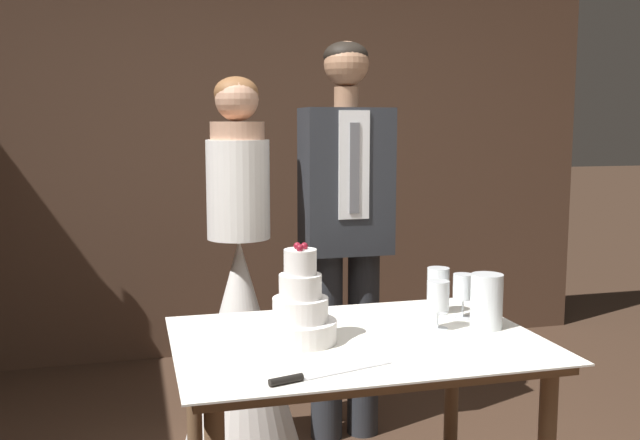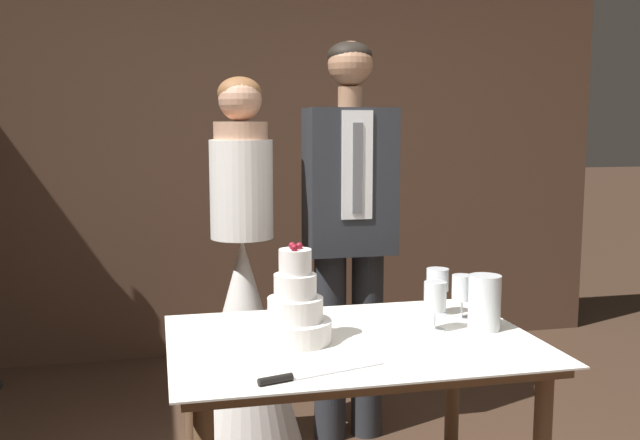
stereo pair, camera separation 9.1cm
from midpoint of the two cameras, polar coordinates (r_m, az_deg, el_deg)
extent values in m
cube|color=#513828|center=(4.62, -5.22, 6.34)|extent=(4.81, 0.12, 2.75)
cylinder|color=brown|center=(2.76, -9.14, -16.18)|extent=(0.06, 0.06, 0.74)
cylinder|color=brown|center=(3.00, 11.40, -14.28)|extent=(0.06, 0.06, 0.74)
cube|color=brown|center=(2.40, 3.69, -9.98)|extent=(1.14, 0.79, 0.03)
cube|color=white|center=(2.39, 3.70, -9.51)|extent=(1.20, 0.85, 0.01)
cylinder|color=white|center=(2.34, -0.85, -8.87)|extent=(0.24, 0.24, 0.07)
cylinder|color=white|center=(2.32, -0.85, -7.13)|extent=(0.18, 0.18, 0.08)
cylinder|color=white|center=(2.30, -0.86, -5.29)|extent=(0.14, 0.14, 0.08)
cylinder|color=white|center=(2.29, -0.86, -3.36)|extent=(0.11, 0.11, 0.08)
sphere|color=maroon|center=(2.28, -0.53, -2.10)|extent=(0.02, 0.02, 0.02)
sphere|color=maroon|center=(2.29, -1.09, -2.08)|extent=(0.02, 0.02, 0.02)
sphere|color=maroon|center=(2.25, -0.91, -2.25)|extent=(0.02, 0.02, 0.02)
cube|color=silver|center=(2.09, 2.77, -11.97)|extent=(0.29, 0.10, 0.00)
cylinder|color=black|center=(1.99, -2.24, -12.63)|extent=(0.10, 0.05, 0.02)
cylinder|color=silver|center=(2.67, 12.22, -7.72)|extent=(0.07, 0.07, 0.00)
cylinder|color=silver|center=(2.66, 12.24, -6.97)|extent=(0.01, 0.01, 0.07)
cylinder|color=silver|center=(2.64, 12.29, -5.30)|extent=(0.07, 0.07, 0.09)
cylinder|color=maroon|center=(2.65, 12.27, -5.92)|extent=(0.06, 0.06, 0.03)
cylinder|color=silver|center=(2.51, 10.18, -8.66)|extent=(0.07, 0.07, 0.00)
cylinder|color=silver|center=(2.50, 10.20, -7.88)|extent=(0.01, 0.01, 0.07)
cylinder|color=silver|center=(2.48, 10.25, -6.03)|extent=(0.08, 0.08, 0.10)
cylinder|color=silver|center=(2.72, 10.29, -7.39)|extent=(0.08, 0.08, 0.00)
cylinder|color=silver|center=(2.71, 10.31, -6.46)|extent=(0.01, 0.01, 0.09)
cylinder|color=silver|center=(2.69, 10.35, -4.71)|extent=(0.08, 0.08, 0.08)
cylinder|color=silver|center=(2.54, 14.04, -6.43)|extent=(0.11, 0.11, 0.19)
cylinder|color=beige|center=(2.55, 14.00, -7.57)|extent=(0.05, 0.05, 0.09)
sphere|color=#F9CC4C|center=(2.53, 14.04, -6.37)|extent=(0.02, 0.02, 0.02)
cone|color=white|center=(3.31, -5.33, -9.80)|extent=(0.54, 0.54, 0.98)
cylinder|color=white|center=(3.17, -5.49, 2.46)|extent=(0.28, 0.28, 0.44)
cylinder|color=tan|center=(3.16, -5.55, 7.13)|extent=(0.24, 0.24, 0.08)
sphere|color=tan|center=(3.16, -5.58, 9.56)|extent=(0.19, 0.19, 0.19)
ellipsoid|color=brown|center=(3.18, -5.62, 10.07)|extent=(0.19, 0.19, 0.14)
cylinder|color=#282B30|center=(3.40, 1.60, -10.08)|extent=(0.15, 0.15, 0.89)
cylinder|color=#282B30|center=(3.45, 4.55, -9.85)|extent=(0.15, 0.15, 0.89)
cube|color=#282B30|center=(3.27, 3.18, 3.11)|extent=(0.40, 0.24, 0.67)
cube|color=white|center=(3.15, 3.82, 4.39)|extent=(0.14, 0.01, 0.48)
cube|color=slate|center=(3.14, 3.85, 4.14)|extent=(0.04, 0.01, 0.40)
cylinder|color=#A37556|center=(3.27, 3.23, 9.77)|extent=(0.11, 0.11, 0.09)
sphere|color=#A37556|center=(3.27, 3.25, 12.36)|extent=(0.20, 0.20, 0.20)
ellipsoid|color=black|center=(3.29, 3.21, 12.96)|extent=(0.20, 0.20, 0.13)
camera|label=1|loc=(0.05, -89.05, 0.13)|focal=40.00mm
camera|label=2|loc=(0.05, 90.95, -0.13)|focal=40.00mm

